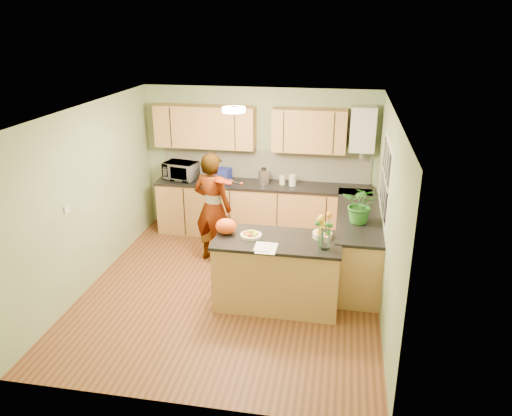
# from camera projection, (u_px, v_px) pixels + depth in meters

# --- Properties ---
(floor) EXTENTS (4.50, 4.50, 0.00)m
(floor) POSITION_uv_depth(u_px,v_px,m) (232.00, 290.00, 6.98)
(floor) COLOR #5A3119
(floor) RESTS_ON ground
(ceiling) EXTENTS (4.00, 4.50, 0.02)m
(ceiling) POSITION_uv_depth(u_px,v_px,m) (228.00, 111.00, 6.09)
(ceiling) COLOR white
(ceiling) RESTS_ON wall_back
(wall_back) EXTENTS (4.00, 0.02, 2.50)m
(wall_back) POSITION_uv_depth(u_px,v_px,m) (259.00, 161.00, 8.60)
(wall_back) COLOR gray
(wall_back) RESTS_ON floor
(wall_front) EXTENTS (4.00, 0.02, 2.50)m
(wall_front) POSITION_uv_depth(u_px,v_px,m) (174.00, 293.00, 4.47)
(wall_front) COLOR gray
(wall_front) RESTS_ON floor
(wall_left) EXTENTS (0.02, 4.50, 2.50)m
(wall_left) POSITION_uv_depth(u_px,v_px,m) (89.00, 197.00, 6.86)
(wall_left) COLOR gray
(wall_left) RESTS_ON floor
(wall_right) EXTENTS (0.02, 4.50, 2.50)m
(wall_right) POSITION_uv_depth(u_px,v_px,m) (387.00, 216.00, 6.21)
(wall_right) COLOR gray
(wall_right) RESTS_ON floor
(back_counter) EXTENTS (3.64, 0.62, 0.94)m
(back_counter) POSITION_uv_depth(u_px,v_px,m) (262.00, 209.00, 8.59)
(back_counter) COLOR #B47D48
(back_counter) RESTS_ON floor
(right_counter) EXTENTS (0.62, 2.24, 0.94)m
(right_counter) POSITION_uv_depth(u_px,v_px,m) (357.00, 243.00, 7.31)
(right_counter) COLOR #B47D48
(right_counter) RESTS_ON floor
(splashback) EXTENTS (3.60, 0.02, 0.52)m
(splashback) POSITION_uv_depth(u_px,v_px,m) (265.00, 164.00, 8.59)
(splashback) COLOR white
(splashback) RESTS_ON back_counter
(upper_cabinets) EXTENTS (3.20, 0.34, 0.70)m
(upper_cabinets) POSITION_uv_depth(u_px,v_px,m) (247.00, 128.00, 8.26)
(upper_cabinets) COLOR #B47D48
(upper_cabinets) RESTS_ON wall_back
(boiler) EXTENTS (0.40, 0.30, 0.86)m
(boiler) POSITION_uv_depth(u_px,v_px,m) (363.00, 129.00, 7.95)
(boiler) COLOR silver
(boiler) RESTS_ON wall_back
(window_right) EXTENTS (0.01, 1.30, 1.05)m
(window_right) POSITION_uv_depth(u_px,v_px,m) (385.00, 179.00, 6.65)
(window_right) COLOR silver
(window_right) RESTS_ON wall_right
(light_switch) EXTENTS (0.02, 0.09, 0.09)m
(light_switch) POSITION_uv_depth(u_px,v_px,m) (66.00, 209.00, 6.29)
(light_switch) COLOR silver
(light_switch) RESTS_ON wall_left
(ceiling_lamp) EXTENTS (0.30, 0.30, 0.07)m
(ceiling_lamp) POSITION_uv_depth(u_px,v_px,m) (234.00, 110.00, 6.38)
(ceiling_lamp) COLOR #FFEABF
(ceiling_lamp) RESTS_ON ceiling
(peninsula_island) EXTENTS (1.62, 0.83, 0.93)m
(peninsula_island) POSITION_uv_depth(u_px,v_px,m) (277.00, 271.00, 6.50)
(peninsula_island) COLOR #B47D48
(peninsula_island) RESTS_ON floor
(fruit_dish) EXTENTS (0.28, 0.28, 0.10)m
(fruit_dish) POSITION_uv_depth(u_px,v_px,m) (251.00, 234.00, 6.38)
(fruit_dish) COLOR beige
(fruit_dish) RESTS_ON peninsula_island
(orange_bowl) EXTENTS (0.25, 0.25, 0.14)m
(orange_bowl) POSITION_uv_depth(u_px,v_px,m) (322.00, 233.00, 6.36)
(orange_bowl) COLOR beige
(orange_bowl) RESTS_ON peninsula_island
(flower_vase) EXTENTS (0.29, 0.29, 0.53)m
(flower_vase) POSITION_uv_depth(u_px,v_px,m) (326.00, 222.00, 5.95)
(flower_vase) COLOR silver
(flower_vase) RESTS_ON peninsula_island
(orange_bag) EXTENTS (0.32, 0.29, 0.21)m
(orange_bag) POSITION_uv_depth(u_px,v_px,m) (226.00, 226.00, 6.46)
(orange_bag) COLOR #FF5115
(orange_bag) RESTS_ON peninsula_island
(papers) EXTENTS (0.24, 0.33, 0.01)m
(papers) POSITION_uv_depth(u_px,v_px,m) (267.00, 248.00, 6.08)
(papers) COLOR white
(papers) RESTS_ON peninsula_island
(violinist) EXTENTS (0.72, 0.58, 1.73)m
(violinist) POSITION_uv_depth(u_px,v_px,m) (213.00, 208.00, 7.56)
(violinist) COLOR #DBA886
(violinist) RESTS_ON floor
(violin) EXTENTS (0.62, 0.54, 0.16)m
(violin) POSITION_uv_depth(u_px,v_px,m) (221.00, 180.00, 7.14)
(violin) COLOR #561A05
(violin) RESTS_ON violinist
(microwave) EXTENTS (0.61, 0.48, 0.30)m
(microwave) POSITION_uv_depth(u_px,v_px,m) (181.00, 171.00, 8.60)
(microwave) COLOR silver
(microwave) RESTS_ON back_counter
(blue_box) EXTENTS (0.33, 0.27, 0.24)m
(blue_box) POSITION_uv_depth(u_px,v_px,m) (222.00, 175.00, 8.49)
(blue_box) COLOR navy
(blue_box) RESTS_ON back_counter
(kettle) EXTENTS (0.18, 0.18, 0.33)m
(kettle) POSITION_uv_depth(u_px,v_px,m) (264.00, 176.00, 8.37)
(kettle) COLOR silver
(kettle) RESTS_ON back_counter
(jar_cream) EXTENTS (0.11, 0.11, 0.15)m
(jar_cream) POSITION_uv_depth(u_px,v_px,m) (282.00, 180.00, 8.35)
(jar_cream) COLOR beige
(jar_cream) RESTS_ON back_counter
(jar_white) EXTENTS (0.15, 0.15, 0.19)m
(jar_white) POSITION_uv_depth(u_px,v_px,m) (293.00, 180.00, 8.29)
(jar_white) COLOR silver
(jar_white) RESTS_ON back_counter
(potted_plant) EXTENTS (0.58, 0.54, 0.53)m
(potted_plant) POSITION_uv_depth(u_px,v_px,m) (361.00, 204.00, 6.72)
(potted_plant) COLOR #2D7426
(potted_plant) RESTS_ON right_counter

